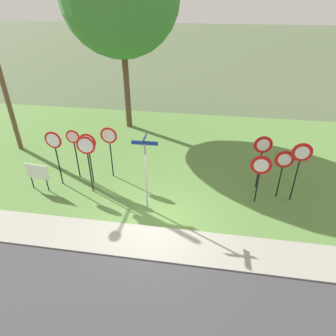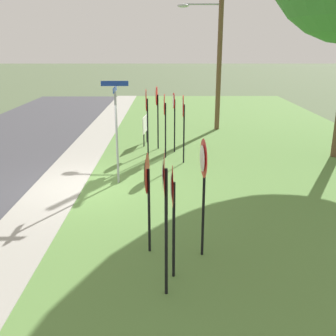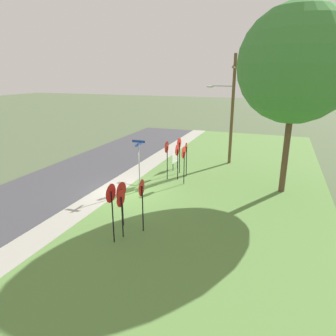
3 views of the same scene
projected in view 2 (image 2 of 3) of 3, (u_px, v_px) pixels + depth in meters
The scene contains 15 objects.
ground_plane at pixel (84, 188), 11.98m from camera, with size 160.00×160.00×0.00m, color #4C5B3D.
sidewalk_strip at pixel (58, 188), 11.97m from camera, with size 44.00×1.60×0.06m, color #99968C.
grass_median at pixel (277, 188), 12.00m from camera, with size 44.00×12.00×0.04m, color #567F3D.
stop_sign_near_left at pixel (174, 110), 15.39m from camera, with size 0.61×0.11×2.39m.
stop_sign_near_right at pixel (147, 109), 14.31m from camera, with size 0.79×0.10×2.65m.
stop_sign_far_left at pixel (165, 112), 14.58m from camera, with size 0.77×0.09×2.45m.
stop_sign_far_center at pixel (157, 104), 15.84m from camera, with size 0.76×0.11×2.59m.
stop_sign_far_right at pixel (183, 114), 13.89m from camera, with size 0.76×0.09×2.49m.
yield_sign_near_left at pixel (164, 188), 6.28m from camera, with size 0.80×0.10×2.65m.
yield_sign_near_right at pixel (147, 180), 7.81m from camera, with size 0.83×0.12×2.17m.
yield_sign_far_left at pixel (172, 196), 6.90m from camera, with size 0.77×0.10×2.21m.
yield_sign_far_right at pixel (203, 170), 7.59m from camera, with size 0.77×0.12×2.49m.
street_name_post at pixel (116, 124), 11.83m from camera, with size 0.96×0.82×3.18m.
utility_pole at pixel (217, 37), 18.78m from camera, with size 2.10×2.22×8.35m.
notice_board at pixel (145, 126), 16.87m from camera, with size 1.10×0.16×1.25m.
Camera 2 is at (11.23, 2.58, 4.26)m, focal length 41.46 mm.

